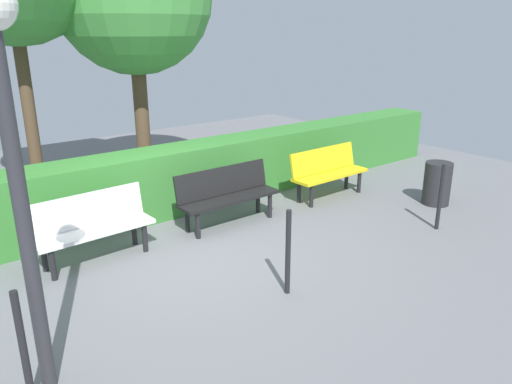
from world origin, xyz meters
TOP-DOWN VIEW (x-y plane):
  - ground_plane at (0.00, 0.00)m, footprint 16.00×16.00m
  - bench_yellow at (-3.05, -0.62)m, footprint 1.54×0.49m
  - bench_black at (-0.94, -0.69)m, footprint 1.63×0.46m
  - bench_white at (1.12, -0.74)m, footprint 1.53×0.51m
  - hedge_row at (-0.97, -1.69)m, footprint 11.72×0.73m
  - railing_post_near at (-3.25, 1.45)m, footprint 0.06×0.06m
  - railing_post_mid at (-0.25, 1.45)m, footprint 0.06×0.06m
  - railing_post_far at (2.49, 1.45)m, footprint 0.06×0.06m
  - lamp_post at (2.33, 1.34)m, footprint 0.36×0.36m
  - trash_bin at (-4.22, 0.81)m, footprint 0.45×0.45m

SIDE VIEW (x-z plane):
  - ground_plane at x=0.00m, z-range 0.00..0.00m
  - trash_bin at x=-4.22m, z-range 0.00..0.72m
  - bench_white at x=1.12m, z-range 0.05..0.91m
  - bench_yellow at x=-3.05m, z-range 0.05..0.91m
  - bench_black at x=-0.94m, z-range 0.05..0.91m
  - railing_post_near at x=-3.25m, z-range 0.00..1.00m
  - railing_post_mid at x=-0.25m, z-range 0.00..1.00m
  - railing_post_far at x=2.49m, z-range 0.00..1.00m
  - hedge_row at x=-0.97m, z-range 0.00..1.04m
  - lamp_post at x=2.33m, z-range 0.67..3.85m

